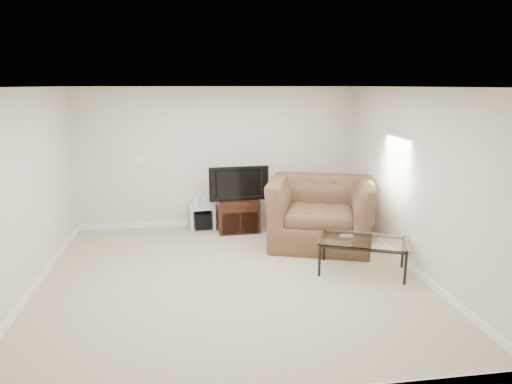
{
  "coord_description": "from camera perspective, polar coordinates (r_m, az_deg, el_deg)",
  "views": [
    {
      "loc": [
        -0.52,
        -5.63,
        2.52
      ],
      "look_at": [
        0.5,
        1.2,
        0.9
      ],
      "focal_mm": 32.0,
      "sensor_mm": 36.0,
      "label": 1
    }
  ],
  "objects": [
    {
      "name": "plate_right_switch",
      "position": [
        7.93,
        13.94,
        3.6
      ],
      "size": [
        0.02,
        0.09,
        0.13
      ],
      "primitive_type": "cube",
      "color": "white",
      "rests_on": "wall_right"
    },
    {
      "name": "subwoofer",
      "position": [
        8.28,
        -6.66,
        -3.52
      ],
      "size": [
        0.3,
        0.3,
        0.29
      ],
      "primitive_type": "cube",
      "rotation": [
        0.0,
        0.0,
        0.06
      ],
      "color": "black",
      "rests_on": "floor"
    },
    {
      "name": "game_case",
      "position": [
        8.16,
        -6.51,
        -1.17
      ],
      "size": [
        0.08,
        0.13,
        0.17
      ],
      "primitive_type": "cube",
      "rotation": [
        0.0,
        0.0,
        0.28
      ],
      "color": "silver",
      "rests_on": "side_table"
    },
    {
      "name": "television",
      "position": [
        7.87,
        -2.28,
        1.21
      ],
      "size": [
        0.96,
        0.25,
        0.59
      ],
      "primitive_type": "imported",
      "rotation": [
        0.0,
        0.0,
        0.06
      ],
      "color": "black",
      "rests_on": "tv_stand"
    },
    {
      "name": "recliner",
      "position": [
        7.38,
        8.1,
        -1.13
      ],
      "size": [
        1.88,
        1.52,
        1.42
      ],
      "primitive_type": "imported",
      "rotation": [
        0.0,
        0.0,
        -0.33
      ],
      "color": "#4D3420",
      "rests_on": "floor"
    },
    {
      "name": "dvd_player",
      "position": [
        7.95,
        -2.24,
        -1.58
      ],
      "size": [
        0.43,
        0.31,
        0.06
      ],
      "primitive_type": "cube",
      "rotation": [
        0.0,
        0.0,
        0.05
      ],
      "color": "black",
      "rests_on": "tv_stand"
    },
    {
      "name": "wall_right",
      "position": [
        6.51,
        19.32,
        1.2
      ],
      "size": [
        0.02,
        5.0,
        2.5
      ],
      "primitive_type": "cube",
      "color": "silver",
      "rests_on": "ground"
    },
    {
      "name": "coffee_table",
      "position": [
        6.5,
        13.13,
        -7.77
      ],
      "size": [
        1.35,
        1.08,
        0.46
      ],
      "primitive_type": null,
      "rotation": [
        0.0,
        0.0,
        -0.4
      ],
      "color": "black",
      "rests_on": "floor"
    },
    {
      "name": "wall_left",
      "position": [
        6.1,
        -27.2,
        -0.3
      ],
      "size": [
        0.02,
        5.0,
        2.5
      ],
      "primitive_type": "cube",
      "color": "silver",
      "rests_on": "ground"
    },
    {
      "name": "floor",
      "position": [
        6.19,
        -3.0,
        -10.84
      ],
      "size": [
        5.0,
        5.0,
        0.0
      ],
      "primitive_type": "plane",
      "color": "tan",
      "rests_on": "ground"
    },
    {
      "name": "side_table",
      "position": [
        8.24,
        -6.84,
        -3.15
      ],
      "size": [
        0.49,
        0.49,
        0.42
      ],
      "primitive_type": null,
      "rotation": [
        0.0,
        0.0,
        0.12
      ],
      "color": "silver",
      "rests_on": "floor"
    },
    {
      "name": "wall_back",
      "position": [
        8.25,
        -4.78,
        4.3
      ],
      "size": [
        5.0,
        0.02,
        2.5
      ],
      "primitive_type": "cube",
      "color": "silver",
      "rests_on": "ground"
    },
    {
      "name": "plate_right_outlet",
      "position": [
        7.87,
        14.38,
        -3.6
      ],
      "size": [
        0.02,
        0.08,
        0.12
      ],
      "primitive_type": "cube",
      "color": "white",
      "rests_on": "wall_right"
    },
    {
      "name": "ceiling",
      "position": [
        5.65,
        -3.31,
        12.97
      ],
      "size": [
        5.0,
        5.0,
        0.0
      ],
      "primitive_type": "plane",
      "color": "white",
      "rests_on": "ground"
    },
    {
      "name": "game_console",
      "position": [
        8.13,
        -7.62,
        -1.15
      ],
      "size": [
        0.07,
        0.15,
        0.19
      ],
      "primitive_type": "cube",
      "rotation": [
        0.0,
        0.0,
        0.22
      ],
      "color": "white",
      "rests_on": "side_table"
    },
    {
      "name": "remote",
      "position": [
        6.51,
        11.23,
        -5.35
      ],
      "size": [
        0.19,
        0.09,
        0.02
      ],
      "primitive_type": "cube",
      "rotation": [
        0.0,
        0.0,
        -0.19
      ],
      "color": "#B2B2B7",
      "rests_on": "coffee_table"
    },
    {
      "name": "tv_stand",
      "position": [
        8.04,
        -2.27,
        -2.87
      ],
      "size": [
        0.73,
        0.53,
        0.59
      ],
      "primitive_type": null,
      "rotation": [
        0.0,
        0.0,
        0.05
      ],
      "color": "black",
      "rests_on": "floor"
    },
    {
      "name": "plate_back",
      "position": [
        8.27,
        -14.53,
        3.94
      ],
      "size": [
        0.12,
        0.02,
        0.12
      ],
      "primitive_type": "cube",
      "color": "white",
      "rests_on": "wall_back"
    }
  ]
}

